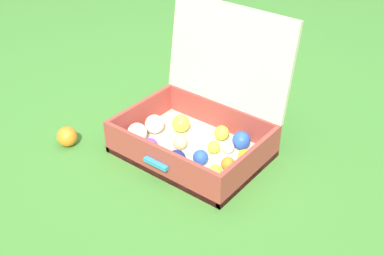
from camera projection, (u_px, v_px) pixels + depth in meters
The scene contains 3 objects.
ground_plane at pixel (172, 151), 2.08m from camera, with size 16.00×16.00×0.00m, color #3D7A2D.
open_suitcase at pixel (199, 123), 2.03m from camera, with size 0.58×0.52×0.56m.
stray_ball_on_grass at pixel (67, 137), 2.09m from camera, with size 0.09×0.09×0.09m, color orange.
Camera 1 is at (1.11, -1.28, 1.21)m, focal length 46.31 mm.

